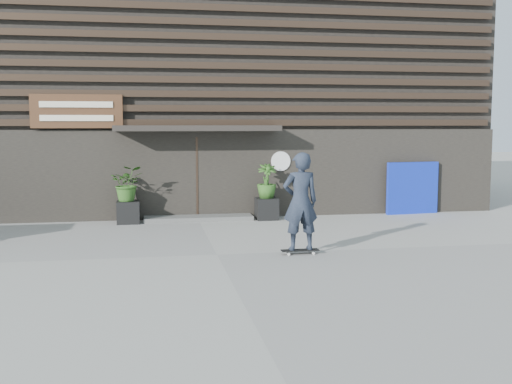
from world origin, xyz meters
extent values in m
plane|color=gray|center=(0.00, 0.00, 0.00)|extent=(80.00, 80.00, 0.00)
cube|color=#4F4F4C|center=(0.00, 4.60, 0.06)|extent=(3.00, 0.80, 0.12)
cube|color=black|center=(-1.90, 4.40, 0.30)|extent=(0.60, 0.60, 0.60)
imported|color=#2D591E|center=(-1.90, 4.40, 1.08)|extent=(0.86, 0.75, 0.96)
cube|color=black|center=(1.90, 4.40, 0.30)|extent=(0.60, 0.60, 0.60)
imported|color=#2D591E|center=(1.90, 4.40, 1.08)|extent=(0.54, 0.54, 0.96)
cube|color=#0D21AB|center=(6.37, 4.70, 0.77)|extent=(1.64, 0.30, 1.54)
cube|color=black|center=(0.00, 10.00, 4.00)|extent=(18.00, 10.00, 8.00)
cube|color=black|center=(0.00, 4.94, 1.25)|extent=(18.00, 0.12, 2.50)
cube|color=#38281E|center=(0.00, 4.88, 2.70)|extent=(17.60, 0.08, 0.18)
cube|color=#38281E|center=(0.00, 4.88, 3.09)|extent=(17.60, 0.08, 0.18)
cube|color=#38281E|center=(0.00, 4.88, 3.48)|extent=(17.60, 0.08, 0.18)
cube|color=#38281E|center=(0.00, 4.88, 3.88)|extent=(17.60, 0.08, 0.18)
cube|color=#38281E|center=(0.00, 4.88, 4.27)|extent=(17.60, 0.08, 0.18)
cube|color=#38281E|center=(0.00, 4.88, 4.66)|extent=(17.60, 0.08, 0.18)
cube|color=#38281E|center=(0.00, 4.88, 5.05)|extent=(17.60, 0.08, 0.18)
cube|color=#38281E|center=(0.00, 4.88, 5.45)|extent=(17.60, 0.08, 0.18)
cube|color=#38281E|center=(0.00, 4.88, 5.84)|extent=(17.60, 0.08, 0.18)
cube|color=black|center=(0.00, 4.50, 2.55)|extent=(4.50, 1.00, 0.15)
cube|color=black|center=(0.00, 5.10, 1.15)|extent=(2.40, 0.30, 2.30)
cube|color=#38281E|center=(0.00, 4.92, 1.15)|extent=(0.06, 0.10, 2.30)
cube|color=#472B19|center=(-3.20, 4.80, 3.00)|extent=(2.40, 0.10, 0.90)
cube|color=beige|center=(-3.20, 4.73, 3.18)|extent=(1.90, 0.02, 0.16)
cube|color=beige|center=(-3.20, 4.73, 2.82)|extent=(1.90, 0.02, 0.16)
cylinder|color=white|center=(2.40, 4.86, 1.60)|extent=(0.56, 0.03, 0.56)
cube|color=black|center=(1.69, -0.26, 0.09)|extent=(0.78, 0.20, 0.02)
cylinder|color=beige|center=(1.43, -0.36, 0.03)|extent=(0.06, 0.03, 0.06)
cylinder|color=beige|center=(1.43, -0.16, 0.03)|extent=(0.06, 0.03, 0.06)
cylinder|color=beige|center=(1.95, -0.36, 0.03)|extent=(0.06, 0.03, 0.06)
cylinder|color=#A8A8A4|center=(1.95, -0.16, 0.03)|extent=(0.06, 0.03, 0.06)
imported|color=#1B2230|center=(1.69, -0.26, 1.10)|extent=(0.75, 0.51, 2.01)
camera|label=1|loc=(-1.38, -12.39, 2.69)|focal=43.29mm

